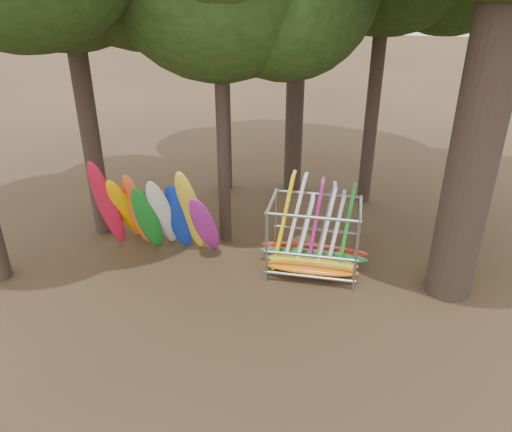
# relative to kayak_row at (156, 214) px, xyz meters

# --- Properties ---
(ground) EXTENTS (120.00, 120.00, 0.00)m
(ground) POSITION_rel_kayak_row_xyz_m (3.57, -1.17, -1.34)
(ground) COLOR #47331E
(ground) RESTS_ON ground
(lake) EXTENTS (160.00, 160.00, 0.00)m
(lake) POSITION_rel_kayak_row_xyz_m (3.57, 58.83, -1.34)
(lake) COLOR gray
(lake) RESTS_ON ground
(kayak_row) EXTENTS (3.77, 2.25, 3.20)m
(kayak_row) POSITION_rel_kayak_row_xyz_m (0.00, 0.00, 0.00)
(kayak_row) COLOR #AD132B
(kayak_row) RESTS_ON ground
(storage_rack) EXTENTS (3.12, 1.61, 2.90)m
(storage_rack) POSITION_rel_kayak_row_xyz_m (4.63, -0.05, -0.34)
(storage_rack) COLOR gray
(storage_rack) RESTS_ON ground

